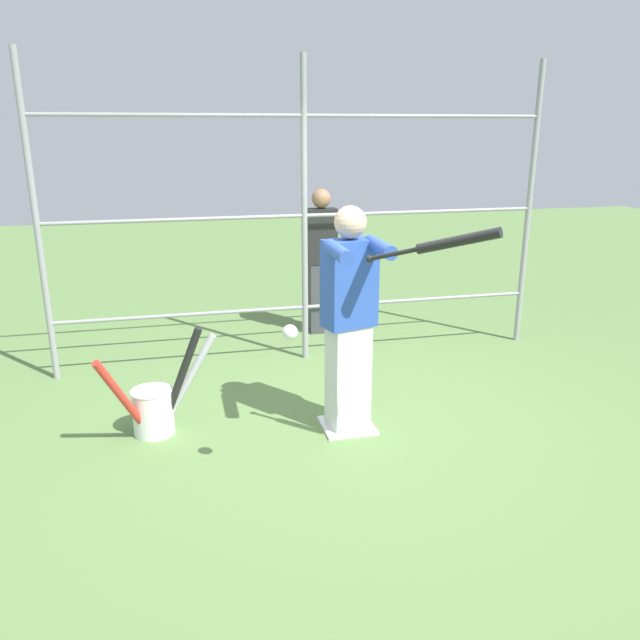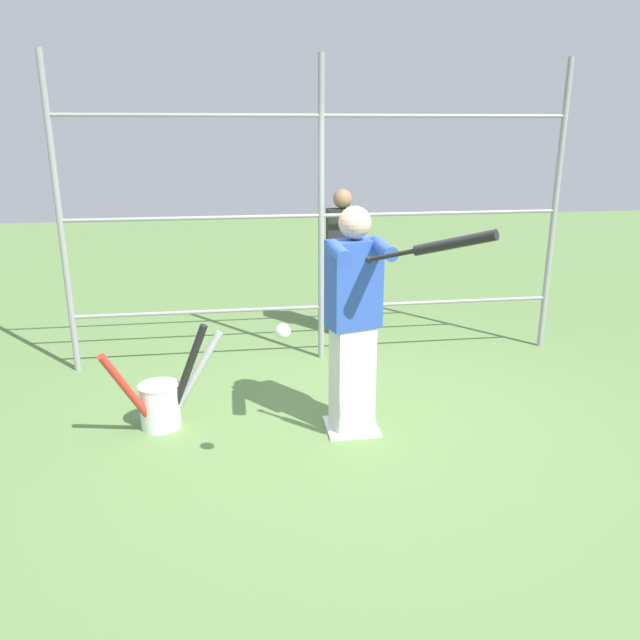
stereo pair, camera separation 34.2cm
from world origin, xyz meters
TOP-DOWN VIEW (x-y plane):
  - ground_plane at (0.00, 0.00)m, footprint 24.00×24.00m
  - home_plate at (0.00, 0.00)m, footprint 0.40×0.40m
  - fence_backstop at (0.00, -1.60)m, footprint 4.86×0.06m
  - batter at (0.00, 0.02)m, footprint 0.43×0.67m
  - baseball_bat_swinging at (-0.36, 0.84)m, footprint 0.64×0.66m
  - softball_in_flight at (0.60, 0.79)m, footprint 0.10×0.10m
  - bat_bucket at (1.46, -0.23)m, footprint 0.89×0.54m
  - bystander_behind_fence at (-0.35, -2.39)m, footprint 0.34×0.21m

SIDE VIEW (x-z plane):
  - ground_plane at x=0.00m, z-range 0.00..0.00m
  - home_plate at x=0.00m, z-range 0.00..0.02m
  - bat_bucket at x=1.46m, z-range -0.20..0.66m
  - bystander_behind_fence at x=-0.35m, z-range 0.03..1.66m
  - batter at x=0.00m, z-range 0.07..1.81m
  - softball_in_flight at x=0.60m, z-range 1.04..1.14m
  - fence_backstop at x=0.00m, z-range 0.00..2.91m
  - baseball_bat_swinging at x=-0.36m, z-range 1.44..1.75m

